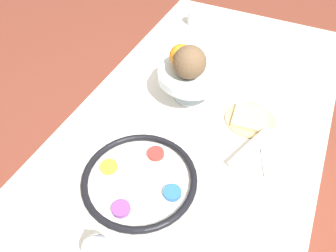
% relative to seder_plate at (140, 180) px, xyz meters
% --- Properties ---
extents(ground_plane, '(8.00, 8.00, 0.00)m').
position_rel_seder_plate_xyz_m(ground_plane, '(0.32, -0.06, -0.75)').
color(ground_plane, brown).
extents(dining_table, '(1.52, 0.81, 0.73)m').
position_rel_seder_plate_xyz_m(dining_table, '(0.32, -0.06, -0.38)').
color(dining_table, silver).
rests_on(dining_table, ground_plane).
extents(seder_plate, '(0.33, 0.33, 0.03)m').
position_rel_seder_plate_xyz_m(seder_plate, '(0.00, 0.00, 0.00)').
color(seder_plate, silver).
rests_on(seder_plate, dining_table).
extents(wine_glass, '(0.06, 0.06, 0.12)m').
position_rel_seder_plate_xyz_m(wine_glass, '(-0.23, -0.01, 0.07)').
color(wine_glass, silver).
rests_on(wine_glass, dining_table).
extents(fruit_stand, '(0.23, 0.23, 0.11)m').
position_rel_seder_plate_xyz_m(fruit_stand, '(0.40, 0.01, 0.08)').
color(fruit_stand, silver).
rests_on(fruit_stand, dining_table).
extents(orange_fruit, '(0.08, 0.08, 0.08)m').
position_rel_seder_plate_xyz_m(orange_fruit, '(0.41, 0.06, 0.14)').
color(orange_fruit, orange).
rests_on(orange_fruit, fruit_stand).
extents(coconut, '(0.11, 0.11, 0.11)m').
position_rel_seder_plate_xyz_m(coconut, '(0.37, 0.01, 0.15)').
color(coconut, brown).
rests_on(coconut, fruit_stand).
extents(bread_plate, '(0.17, 0.17, 0.02)m').
position_rel_seder_plate_xyz_m(bread_plate, '(0.37, -0.22, -0.01)').
color(bread_plate, tan).
rests_on(bread_plate, dining_table).
extents(napkin_roll, '(0.19, 0.10, 0.04)m').
position_rel_seder_plate_xyz_m(napkin_roll, '(0.24, -0.25, 0.00)').
color(napkin_roll, white).
rests_on(napkin_roll, dining_table).
extents(cup_near, '(0.06, 0.06, 0.06)m').
position_rel_seder_plate_xyz_m(cup_near, '(0.87, 0.19, 0.02)').
color(cup_near, silver).
rests_on(cup_near, dining_table).
extents(spoon, '(0.17, 0.08, 0.01)m').
position_rel_seder_plate_xyz_m(spoon, '(0.25, -0.29, -0.01)').
color(spoon, silver).
rests_on(spoon, dining_table).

